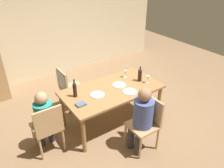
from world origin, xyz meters
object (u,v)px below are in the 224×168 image
at_px(person_man_bearded, 142,116).
at_px(wine_bottle_dark_red, 75,89).
at_px(person_woman_host, 44,117).
at_px(dinner_plate_guest_right, 119,85).
at_px(wine_glass_near_left, 148,78).
at_px(dinner_plate_guest_left, 97,95).
at_px(chair_left_end, 48,126).
at_px(dining_table, 112,92).
at_px(dinner_plate_host, 130,92).
at_px(chair_near, 147,120).
at_px(wine_bottle_tall_green, 140,75).
at_px(wine_glass_centre, 125,72).
at_px(chair_far_left, 66,84).

height_order(person_man_bearded, wine_bottle_dark_red, person_man_bearded).
distance_m(person_woman_host, person_man_bearded, 1.55).
bearing_deg(dinner_plate_guest_right, person_man_bearded, -103.19).
xyz_separation_m(wine_glass_near_left, dinner_plate_guest_left, (-1.03, 0.17, -0.10)).
relative_size(person_woman_host, person_man_bearded, 0.96).
bearing_deg(dinner_plate_guest_left, chair_left_end, -176.92).
bearing_deg(person_woman_host, chair_left_end, -90.00).
relative_size(dining_table, dinner_plate_host, 7.25).
bearing_deg(chair_left_end, dining_table, 3.85).
distance_m(dining_table, chair_left_end, 1.30).
distance_m(chair_near, person_woman_host, 1.65).
height_order(chair_near, dinner_plate_guest_right, chair_near).
bearing_deg(person_man_bearded, person_woman_host, 54.81).
distance_m(dining_table, person_man_bearded, 0.87).
xyz_separation_m(dinner_plate_host, dinner_plate_guest_left, (-0.54, 0.24, 0.00)).
relative_size(wine_bottle_tall_green, dinner_plate_guest_right, 1.21).
distance_m(dining_table, dinner_plate_guest_left, 0.35).
bearing_deg(dinner_plate_host, dining_table, 125.48).
bearing_deg(dinner_plate_guest_right, dinner_plate_host, -87.32).
height_order(dining_table, wine_bottle_dark_red, wine_bottle_dark_red).
xyz_separation_m(wine_bottle_dark_red, dinner_plate_guest_right, (0.86, -0.12, -0.14)).
height_order(dining_table, chair_near, chair_near).
bearing_deg(dining_table, wine_glass_centre, 25.02).
relative_size(dining_table, chair_far_left, 1.99).
bearing_deg(person_woman_host, chair_far_left, 48.00).
bearing_deg(chair_far_left, wine_glass_centre, 57.70).
bearing_deg(person_man_bearded, chair_near, -90.00).
xyz_separation_m(chair_left_end, wine_glass_near_left, (1.99, -0.11, 0.31)).
bearing_deg(wine_bottle_dark_red, dinner_plate_guest_left, -28.33).
bearing_deg(dinner_plate_guest_left, dinner_plate_guest_right, 6.95).
bearing_deg(chair_left_end, person_woman_host, 90.00).
height_order(wine_glass_centre, dinner_plate_guest_left, wine_glass_centre).
bearing_deg(wine_glass_centre, person_woman_host, -173.59).
bearing_deg(chair_near, chair_far_left, 19.71).
xyz_separation_m(dinner_plate_host, dinner_plate_guest_right, (-0.01, 0.31, 0.00)).
relative_size(person_woman_host, dinner_plate_guest_left, 4.37).
height_order(chair_left_end, wine_glass_centre, chair_left_end).
relative_size(person_man_bearded, wine_glass_centre, 7.78).
relative_size(chair_far_left, dinner_plate_host, 3.65).
relative_size(chair_left_end, person_woman_host, 0.83).
bearing_deg(chair_near, dinner_plate_host, -10.67).
xyz_separation_m(wine_glass_centre, dinner_plate_guest_right, (-0.30, -0.20, -0.10)).
distance_m(dining_table, wine_bottle_tall_green, 0.66).
height_order(person_woman_host, wine_glass_near_left, person_woman_host).
relative_size(person_woman_host, wine_glass_centre, 7.43).
relative_size(person_man_bearded, wine_glass_near_left, 7.78).
bearing_deg(dinner_plate_guest_right, wine_bottle_tall_green, -10.71).
distance_m(chair_left_end, chair_far_left, 1.22).
distance_m(chair_far_left, dinner_plate_guest_left, 0.94).
bearing_deg(person_man_bearded, chair_left_end, 58.36).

